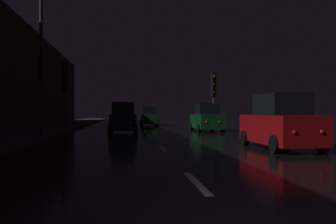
# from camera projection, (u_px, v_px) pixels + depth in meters

# --- Properties ---
(ground) EXTENTS (27.72, 84.00, 0.02)m
(ground) POSITION_uv_depth(u_px,v_px,m) (143.00, 129.00, 27.95)
(ground) COLOR black
(sidewalk_left) EXTENTS (4.40, 84.00, 0.15)m
(sidewalk_left) POSITION_uv_depth(u_px,v_px,m) (49.00, 129.00, 26.98)
(sidewalk_left) COLOR #33302D
(sidewalk_left) RESTS_ON ground
(lane_centerline) EXTENTS (0.16, 19.66, 0.01)m
(lane_centerline) POSITION_uv_depth(u_px,v_px,m) (155.00, 141.00, 15.97)
(lane_centerline) COLOR beige
(lane_centerline) RESTS_ON ground
(traffic_light_far_left) EXTENTS (0.36, 0.48, 4.69)m
(traffic_light_far_left) POSITION_uv_depth(u_px,v_px,m) (65.00, 82.00, 21.52)
(traffic_light_far_left) COLOR #38383A
(traffic_light_far_left) RESTS_ON ground
(traffic_light_far_right) EXTENTS (0.36, 0.48, 4.51)m
(traffic_light_far_right) POSITION_uv_depth(u_px,v_px,m) (214.00, 89.00, 25.67)
(traffic_light_far_right) COLOR #38383A
(traffic_light_far_right) RESTS_ON ground
(streetlamp_overhead) EXTENTS (1.70, 0.44, 7.46)m
(streetlamp_overhead) POSITION_uv_depth(u_px,v_px,m) (50.00, 42.00, 16.36)
(streetlamp_overhead) COLOR #2D2D30
(streetlamp_overhead) RESTS_ON ground
(car_approaching_headlights) EXTENTS (1.93, 4.18, 2.11)m
(car_approaching_headlights) POSITION_uv_depth(u_px,v_px,m) (123.00, 119.00, 23.02)
(car_approaching_headlights) COLOR black
(car_approaching_headlights) RESTS_ON ground
(car_parked_right_near) EXTENTS (1.95, 4.23, 2.13)m
(car_parked_right_near) POSITION_uv_depth(u_px,v_px,m) (280.00, 124.00, 12.86)
(car_parked_right_near) COLOR maroon
(car_parked_right_near) RESTS_ON ground
(car_parked_right_far) EXTENTS (1.89, 4.08, 2.06)m
(car_parked_right_far) POSITION_uv_depth(u_px,v_px,m) (206.00, 119.00, 24.68)
(car_parked_right_far) COLOR #0F3819
(car_parked_right_far) RESTS_ON ground
(car_distant_taillights) EXTENTS (1.85, 4.00, 2.01)m
(car_distant_taillights) POSITION_uv_depth(u_px,v_px,m) (149.00, 117.00, 35.87)
(car_distant_taillights) COLOR #0F3819
(car_distant_taillights) RESTS_ON ground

